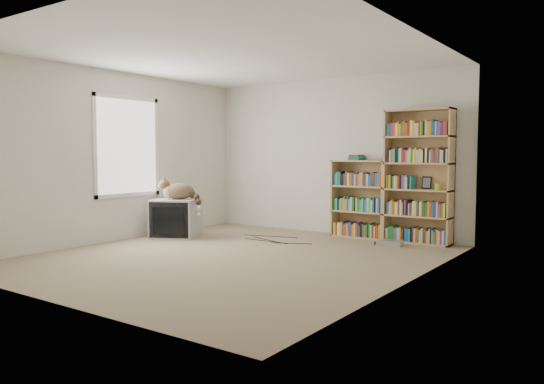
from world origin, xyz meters
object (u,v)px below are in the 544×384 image
Objects in this scene: bookcase_tall at (419,180)px; dvd_player at (390,243)px; crt_tv at (176,218)px; cat at (182,193)px; bookcase_short at (360,202)px.

dvd_player is (-0.24, -0.46, -0.87)m from bookcase_tall.
dvd_player is at bearing -117.44° from bookcase_tall.
bookcase_tall reaches higher than crt_tv.
bookcase_tall is (3.19, 1.57, 0.23)m from cat.
bookcase_short reaches higher than cat.
bookcase_tall is 0.99m from bookcase_short.
cat is 2.77m from bookcase_short.
crt_tv is 3.27m from dvd_player.
bookcase_short is at bearing 134.81° from dvd_player.
bookcase_short is at bearing -6.44° from cat.
crt_tv is 0.73× the size of bookcase_short.
bookcase_short is 0.96m from dvd_player.
crt_tv is at bearing 158.15° from cat.
bookcase_tall is 1.61× the size of bookcase_short.
bookcase_short is (2.37, 1.60, 0.25)m from crt_tv.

